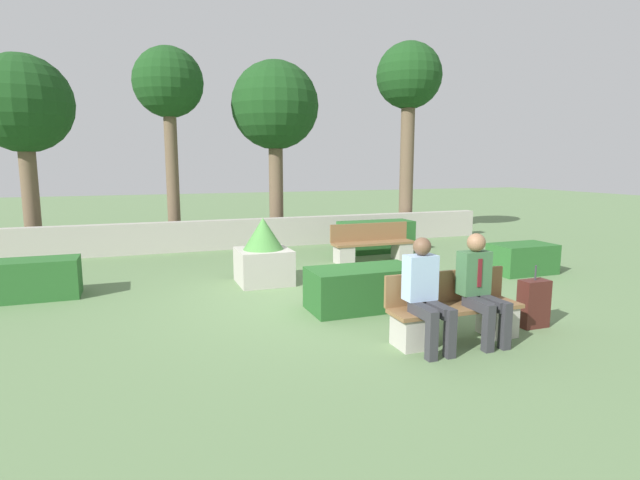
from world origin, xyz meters
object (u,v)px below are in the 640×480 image
(person_seated_man, at_px, (480,283))
(tree_rightmost, at_px, (409,84))
(suitcase, at_px, (534,303))
(tree_center_right, at_px, (275,108))
(bench_left_side, at_px, (373,247))
(tree_center_left, at_px, (169,88))
(tree_leftmost, at_px, (23,107))
(bench_front, at_px, (454,315))
(person_seated_woman, at_px, (426,289))
(planter_corner_left, at_px, (263,255))

(person_seated_man, xyz_separation_m, tree_rightmost, (3.71, 8.29, 3.73))
(suitcase, distance_m, tree_center_right, 9.34)
(bench_left_side, bearing_deg, tree_center_right, 106.68)
(tree_center_left, distance_m, tree_rightmost, 6.72)
(tree_leftmost, bearing_deg, bench_front, -55.42)
(bench_left_side, height_order, person_seated_man, person_seated_man)
(tree_center_left, bearing_deg, bench_front, -72.42)
(person_seated_woman, bearing_deg, tree_center_left, 104.23)
(bench_left_side, distance_m, suitcase, 4.88)
(tree_center_right, bearing_deg, bench_front, -90.58)
(bench_left_side, xyz_separation_m, tree_leftmost, (-7.36, 3.85, 3.19))
(bench_front, relative_size, bench_left_side, 0.90)
(bench_left_side, bearing_deg, person_seated_man, -103.07)
(tree_center_left, bearing_deg, bench_left_side, -42.27)
(person_seated_woman, relative_size, tree_rightmost, 0.23)
(person_seated_man, bearing_deg, suitcase, 10.14)
(person_seated_man, relative_size, person_seated_woman, 1.01)
(person_seated_man, height_order, suitcase, person_seated_man)
(bench_front, bearing_deg, tree_leftmost, 124.58)
(tree_leftmost, distance_m, tree_center_left, 3.38)
(tree_center_left, bearing_deg, tree_rightmost, -3.82)
(suitcase, bearing_deg, person_seated_man, -169.86)
(bench_left_side, bearing_deg, tree_leftmost, 151.03)
(person_seated_woman, distance_m, tree_center_left, 9.61)
(suitcase, bearing_deg, bench_left_side, 89.87)
(bench_front, distance_m, tree_center_right, 9.31)
(bench_front, xyz_separation_m, planter_corner_left, (-1.51, 3.72, 0.22))
(planter_corner_left, xyz_separation_m, suitcase, (2.80, -3.67, -0.21))
(person_seated_woman, bearing_deg, bench_front, 15.03)
(bench_front, height_order, tree_leftmost, tree_leftmost)
(bench_left_side, relative_size, person_seated_woman, 1.44)
(person_seated_woman, bearing_deg, tree_leftmost, 121.87)
(bench_front, relative_size, tree_leftmost, 0.36)
(planter_corner_left, bearing_deg, tree_center_right, 72.13)
(tree_rightmost, bearing_deg, suitcase, -108.27)
(bench_front, height_order, bench_left_side, same)
(tree_center_right, bearing_deg, suitcase, -82.03)
(planter_corner_left, relative_size, tree_center_right, 0.24)
(bench_front, xyz_separation_m, person_seated_woman, (-0.51, -0.14, 0.41))
(bench_left_side, height_order, person_seated_woman, person_seated_woman)
(person_seated_woman, xyz_separation_m, planter_corner_left, (-1.00, 3.86, -0.19))
(person_seated_man, bearing_deg, bench_left_side, 78.30)
(tree_leftmost, relative_size, tree_center_left, 0.93)
(bench_front, distance_m, person_seated_man, 0.51)
(person_seated_man, distance_m, suitcase, 1.13)
(planter_corner_left, distance_m, tree_rightmost, 8.07)
(tree_center_left, relative_size, tree_rightmost, 0.90)
(bench_left_side, height_order, tree_leftmost, tree_leftmost)
(person_seated_man, height_order, tree_rightmost, tree_rightmost)
(person_seated_woman, height_order, tree_center_right, tree_center_right)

